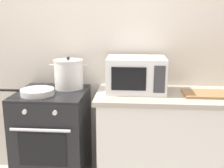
{
  "coord_description": "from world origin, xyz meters",
  "views": [
    {
      "loc": [
        0.37,
        -1.7,
        1.56
      ],
      "look_at": [
        0.18,
        0.6,
        1.0
      ],
      "focal_mm": 44.78,
      "sensor_mm": 36.0,
      "label": 1
    }
  ],
  "objects": [
    {
      "name": "cutting_board",
      "position": [
        0.97,
        0.6,
        0.93
      ],
      "size": [
        0.36,
        0.26,
        0.02
      ],
      "primitive_type": "cube",
      "color": "#997047",
      "rests_on": "countertop_right"
    },
    {
      "name": "countertop_right",
      "position": [
        0.9,
        0.62,
        0.9
      ],
      "size": [
        1.7,
        0.6,
        0.04
      ],
      "primitive_type": "cube",
      "color": "#ADA393",
      "rests_on": "lower_cabinet_right"
    },
    {
      "name": "frying_pan",
      "position": [
        -0.44,
        0.5,
        0.95
      ],
      "size": [
        0.48,
        0.28,
        0.05
      ],
      "color": "silver",
      "rests_on": "stove"
    },
    {
      "name": "back_wall",
      "position": [
        0.3,
        0.97,
        1.25
      ],
      "size": [
        4.4,
        0.1,
        2.5
      ],
      "primitive_type": "cube",
      "color": "silver",
      "rests_on": "ground_plane"
    },
    {
      "name": "lower_cabinet_right",
      "position": [
        0.9,
        0.62,
        0.44
      ],
      "size": [
        1.64,
        0.56,
        0.88
      ],
      "primitive_type": "cube",
      "color": "white",
      "rests_on": "ground_plane"
    },
    {
      "name": "microwave",
      "position": [
        0.39,
        0.68,
        1.07
      ],
      "size": [
        0.5,
        0.37,
        0.3
      ],
      "color": "white",
      "rests_on": "countertop_right"
    },
    {
      "name": "stove",
      "position": [
        -0.35,
        0.6,
        0.46
      ],
      "size": [
        0.6,
        0.64,
        0.92
      ],
      "color": "black",
      "rests_on": "ground_plane"
    },
    {
      "name": "stock_pot",
      "position": [
        -0.22,
        0.74,
        1.05
      ],
      "size": [
        0.35,
        0.26,
        0.29
      ],
      "color": "silver",
      "rests_on": "stove"
    }
  ]
}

